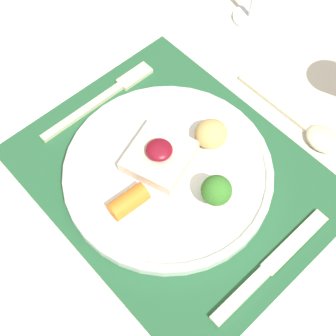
# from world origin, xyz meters

# --- Properties ---
(ground_plane) EXTENTS (8.00, 8.00, 0.00)m
(ground_plane) POSITION_xyz_m (0.00, 0.00, 0.00)
(ground_plane) COLOR #4C4742
(dining_table) EXTENTS (1.21, 1.03, 0.73)m
(dining_table) POSITION_xyz_m (0.00, 0.00, 0.64)
(dining_table) COLOR beige
(dining_table) RESTS_ON ground_plane
(placemat) EXTENTS (0.43, 0.34, 0.00)m
(placemat) POSITION_xyz_m (0.00, 0.00, 0.73)
(placemat) COLOR #235633
(placemat) RESTS_ON dining_table
(dinner_plate) EXTENTS (0.29, 0.29, 0.07)m
(dinner_plate) POSITION_xyz_m (-0.01, -0.01, 0.75)
(dinner_plate) COLOR white
(dinner_plate) RESTS_ON placemat
(fork) EXTENTS (0.02, 0.21, 0.01)m
(fork) POSITION_xyz_m (-0.17, 0.02, 0.74)
(fork) COLOR beige
(fork) RESTS_ON placemat
(knife) EXTENTS (0.02, 0.21, 0.01)m
(knife) POSITION_xyz_m (0.18, -0.01, 0.74)
(knife) COLOR beige
(knife) RESTS_ON placemat
(spoon) EXTENTS (0.19, 0.05, 0.02)m
(spoon) POSITION_xyz_m (0.09, 0.20, 0.74)
(spoon) COLOR beige
(spoon) RESTS_ON dining_table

